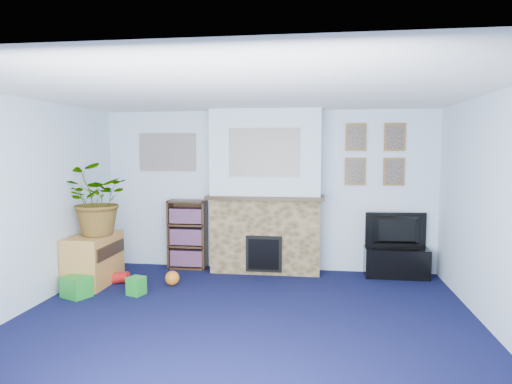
# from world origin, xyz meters

# --- Properties ---
(floor) EXTENTS (5.00, 4.50, 0.01)m
(floor) POSITION_xyz_m (0.00, 0.00, 0.00)
(floor) COLOR #0E1036
(floor) RESTS_ON ground
(ceiling) EXTENTS (5.00, 4.50, 0.01)m
(ceiling) POSITION_xyz_m (0.00, 0.00, 2.40)
(ceiling) COLOR white
(ceiling) RESTS_ON wall_back
(wall_back) EXTENTS (5.00, 0.04, 2.40)m
(wall_back) POSITION_xyz_m (0.00, 2.25, 1.20)
(wall_back) COLOR silver
(wall_back) RESTS_ON ground
(wall_front) EXTENTS (5.00, 0.04, 2.40)m
(wall_front) POSITION_xyz_m (0.00, -2.25, 1.20)
(wall_front) COLOR silver
(wall_front) RESTS_ON ground
(wall_left) EXTENTS (0.04, 4.50, 2.40)m
(wall_left) POSITION_xyz_m (-2.50, 0.00, 1.20)
(wall_left) COLOR silver
(wall_left) RESTS_ON ground
(wall_right) EXTENTS (0.04, 4.50, 2.40)m
(wall_right) POSITION_xyz_m (2.50, 0.00, 1.20)
(wall_right) COLOR silver
(wall_right) RESTS_ON ground
(chimney_breast) EXTENTS (1.72, 0.50, 2.40)m
(chimney_breast) POSITION_xyz_m (0.00, 2.05, 1.18)
(chimney_breast) COLOR brown
(chimney_breast) RESTS_ON ground
(collage_main) EXTENTS (1.00, 0.03, 0.68)m
(collage_main) POSITION_xyz_m (0.00, 1.84, 1.78)
(collage_main) COLOR gray
(collage_main) RESTS_ON chimney_breast
(collage_left) EXTENTS (0.90, 0.03, 0.58)m
(collage_left) POSITION_xyz_m (-1.55, 2.23, 1.78)
(collage_left) COLOR gray
(collage_left) RESTS_ON wall_back
(portrait_tl) EXTENTS (0.30, 0.03, 0.40)m
(portrait_tl) POSITION_xyz_m (1.30, 2.23, 2.00)
(portrait_tl) COLOR brown
(portrait_tl) RESTS_ON wall_back
(portrait_tr) EXTENTS (0.30, 0.03, 0.40)m
(portrait_tr) POSITION_xyz_m (1.85, 2.23, 2.00)
(portrait_tr) COLOR brown
(portrait_tr) RESTS_ON wall_back
(portrait_bl) EXTENTS (0.30, 0.03, 0.40)m
(portrait_bl) POSITION_xyz_m (1.30, 2.23, 1.50)
(portrait_bl) COLOR brown
(portrait_bl) RESTS_ON wall_back
(portrait_br) EXTENTS (0.30, 0.03, 0.40)m
(portrait_br) POSITION_xyz_m (1.85, 2.23, 1.50)
(portrait_br) COLOR brown
(portrait_br) RESTS_ON wall_back
(tv_stand) EXTENTS (0.89, 0.37, 0.42)m
(tv_stand) POSITION_xyz_m (1.89, 2.03, 0.23)
(tv_stand) COLOR black
(tv_stand) RESTS_ON ground
(television) EXTENTS (0.87, 0.18, 0.50)m
(television) POSITION_xyz_m (1.89, 2.05, 0.67)
(television) COLOR black
(television) RESTS_ON tv_stand
(bookshelf) EXTENTS (0.58, 0.28, 1.05)m
(bookshelf) POSITION_xyz_m (-1.21, 2.11, 0.50)
(bookshelf) COLOR #332012
(bookshelf) RESTS_ON ground
(sideboard) EXTENTS (0.48, 0.87, 0.68)m
(sideboard) POSITION_xyz_m (-2.24, 1.12, 0.35)
(sideboard) COLOR #BF833D
(sideboard) RESTS_ON ground
(potted_plant) EXTENTS (1.10, 1.05, 0.96)m
(potted_plant) POSITION_xyz_m (-2.19, 1.07, 1.16)
(potted_plant) COLOR #26661E
(potted_plant) RESTS_ON sideboard
(mantel_clock) EXTENTS (0.09, 0.06, 0.13)m
(mantel_clock) POSITION_xyz_m (-0.03, 2.00, 1.22)
(mantel_clock) COLOR gold
(mantel_clock) RESTS_ON chimney_breast
(mantel_candle) EXTENTS (0.05, 0.05, 0.17)m
(mantel_candle) POSITION_xyz_m (0.36, 2.00, 1.23)
(mantel_candle) COLOR #B2BFC6
(mantel_candle) RESTS_ON chimney_breast
(mantel_teddy) EXTENTS (0.14, 0.14, 0.14)m
(mantel_teddy) POSITION_xyz_m (-0.49, 2.00, 1.22)
(mantel_teddy) COLOR gray
(mantel_teddy) RESTS_ON chimney_breast
(mantel_can) EXTENTS (0.07, 0.07, 0.13)m
(mantel_can) POSITION_xyz_m (0.68, 2.00, 1.21)
(mantel_can) COLOR #198C26
(mantel_can) RESTS_ON chimney_breast
(green_crate) EXTENTS (0.40, 0.36, 0.26)m
(green_crate) POSITION_xyz_m (-2.19, 0.57, 0.14)
(green_crate) COLOR #198C26
(green_crate) RESTS_ON ground
(toy_ball) EXTENTS (0.19, 0.19, 0.19)m
(toy_ball) POSITION_xyz_m (-1.17, 1.20, 0.09)
(toy_ball) COLOR orange
(toy_ball) RESTS_ON ground
(toy_block) EXTENTS (0.23, 0.23, 0.23)m
(toy_block) POSITION_xyz_m (-1.49, 0.75, 0.11)
(toy_block) COLOR #198C26
(toy_block) RESTS_ON ground
(toy_tube) EXTENTS (0.33, 0.15, 0.19)m
(toy_tube) POSITION_xyz_m (-1.94, 1.20, 0.07)
(toy_tube) COLOR red
(toy_tube) RESTS_ON ground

